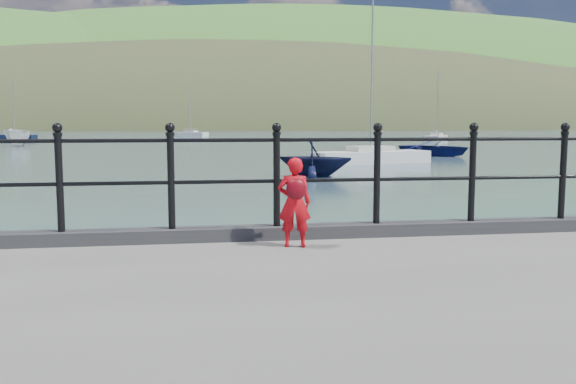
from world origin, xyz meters
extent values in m
plane|color=#2D4251|center=(0.00, 0.00, 0.00)|extent=(600.00, 600.00, 0.00)
cube|color=#28282B|center=(0.00, -0.15, 1.07)|extent=(60.00, 0.30, 0.15)
cylinder|color=black|center=(0.00, -0.15, 1.67)|extent=(18.00, 0.04, 0.04)
cylinder|color=black|center=(0.00, -0.15, 2.15)|extent=(18.00, 0.04, 0.04)
cylinder|color=black|center=(-1.80, -0.15, 1.67)|extent=(0.08, 0.08, 1.05)
sphere|color=black|center=(-1.80, -0.15, 2.29)|extent=(0.11, 0.11, 0.11)
cylinder|color=black|center=(-0.60, -0.15, 1.67)|extent=(0.08, 0.08, 1.05)
sphere|color=black|center=(-0.60, -0.15, 2.29)|extent=(0.11, 0.11, 0.11)
cylinder|color=black|center=(0.60, -0.15, 1.67)|extent=(0.08, 0.08, 1.05)
sphere|color=black|center=(0.60, -0.15, 2.29)|extent=(0.11, 0.11, 0.11)
cylinder|color=black|center=(1.80, -0.15, 1.67)|extent=(0.08, 0.08, 1.05)
sphere|color=black|center=(1.80, -0.15, 2.29)|extent=(0.11, 0.11, 0.11)
cylinder|color=black|center=(3.00, -0.15, 1.67)|extent=(0.08, 0.08, 1.05)
sphere|color=black|center=(3.00, -0.15, 2.29)|extent=(0.11, 0.11, 0.11)
cylinder|color=black|center=(4.20, -0.15, 1.67)|extent=(0.08, 0.08, 1.05)
sphere|color=black|center=(4.20, -0.15, 2.29)|extent=(0.11, 0.11, 0.11)
ellipsoid|color=#333A21|center=(20.00, 195.00, -15.40)|extent=(400.00, 100.00, 88.00)
ellipsoid|color=#387026|center=(60.00, 255.00, -27.30)|extent=(600.00, 180.00, 156.00)
cube|color=silver|center=(-35.00, 181.00, 3.00)|extent=(9.00, 6.00, 6.00)
cube|color=#4C4744|center=(-35.00, 181.00, 7.00)|extent=(9.50, 6.50, 2.00)
cube|color=silver|center=(-12.00, 181.00, 3.00)|extent=(9.00, 6.00, 6.00)
cube|color=#4C4744|center=(-12.00, 181.00, 7.00)|extent=(9.50, 6.50, 2.00)
cube|color=silver|center=(18.00, 181.00, 3.00)|extent=(9.00, 6.00, 6.00)
cube|color=#4C4744|center=(18.00, 181.00, 7.00)|extent=(9.50, 6.50, 2.00)
cube|color=silver|center=(45.00, 181.00, 3.00)|extent=(9.00, 6.00, 6.00)
cube|color=#4C4744|center=(45.00, 181.00, 7.00)|extent=(9.50, 6.50, 2.00)
imported|color=red|center=(0.72, -0.65, 1.49)|extent=(0.39, 0.29, 0.98)
ellipsoid|color=red|center=(0.72, -0.78, 1.65)|extent=(0.22, 0.11, 0.23)
imported|color=#121852|center=(16.40, 33.45, 0.54)|extent=(6.05, 6.45, 1.09)
imported|color=silver|center=(-16.91, 54.68, 0.87)|extent=(2.00, 4.63, 1.75)
imported|color=black|center=(4.86, 18.66, 0.83)|extent=(3.99, 3.78, 1.66)
cube|color=silver|center=(9.66, 26.46, 0.25)|extent=(7.37, 4.03, 0.90)
cube|color=beige|center=(9.66, 26.46, 0.75)|extent=(2.79, 2.07, 0.50)
cylinder|color=#A5A5A8|center=(9.66, 26.46, 5.08)|extent=(0.10, 0.10, 8.75)
cylinder|color=#A5A5A8|center=(9.66, 26.46, 1.30)|extent=(3.07, 1.03, 0.06)
cube|color=silver|center=(-0.62, 94.89, 0.25)|extent=(5.84, 5.00, 0.90)
cube|color=beige|center=(-0.62, 94.89, 0.75)|extent=(2.42, 2.25, 0.50)
cylinder|color=#A5A5A8|center=(-0.62, 94.89, 4.67)|extent=(0.10, 0.10, 7.94)
cylinder|color=#A5A5A8|center=(-0.62, 94.89, 1.30)|extent=(2.18, 1.65, 0.06)
cube|color=silver|center=(29.91, 65.75, 0.25)|extent=(4.90, 6.14, 0.90)
cube|color=beige|center=(29.91, 65.75, 0.75)|extent=(2.21, 2.48, 0.50)
cylinder|color=#A5A5A8|center=(29.91, 65.75, 4.72)|extent=(0.10, 0.10, 8.05)
cylinder|color=#A5A5A8|center=(29.91, 65.75, 1.30)|extent=(1.62, 2.37, 0.06)
cube|color=black|center=(-23.44, 77.81, 0.25)|extent=(5.60, 2.87, 0.90)
cube|color=beige|center=(-23.44, 77.81, 0.75)|extent=(2.10, 1.57, 0.50)
cylinder|color=#A5A5A8|center=(-23.44, 77.81, 4.11)|extent=(0.10, 0.10, 6.82)
cylinder|color=#A5A5A8|center=(-23.44, 77.81, 1.30)|extent=(2.36, 0.62, 0.06)
camera|label=1|loc=(-0.35, -7.09, 2.35)|focal=38.00mm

